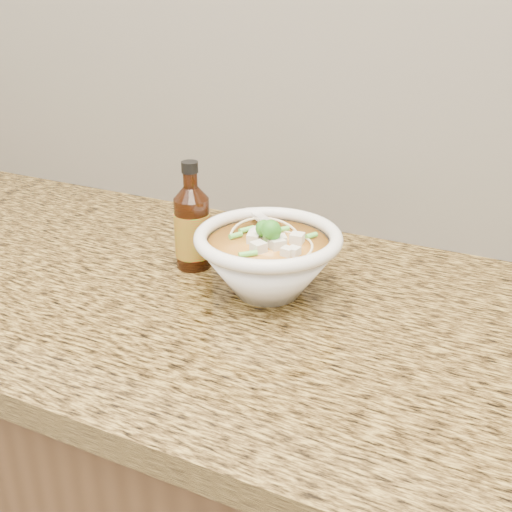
% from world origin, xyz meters
% --- Properties ---
extents(counter_slab, '(4.00, 0.68, 0.04)m').
position_xyz_m(counter_slab, '(0.00, 1.68, 0.88)').
color(counter_slab, olive).
rests_on(counter_slab, cabinet).
extents(soup_bowl, '(0.22, 0.23, 0.12)m').
position_xyz_m(soup_bowl, '(-0.08, 1.70, 0.95)').
color(soup_bowl, white).
rests_on(soup_bowl, counter_slab).
extents(hot_sauce_bottle, '(0.06, 0.06, 0.18)m').
position_xyz_m(hot_sauce_bottle, '(-0.23, 1.73, 0.97)').
color(hot_sauce_bottle, '#3B1708').
rests_on(hot_sauce_bottle, counter_slab).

